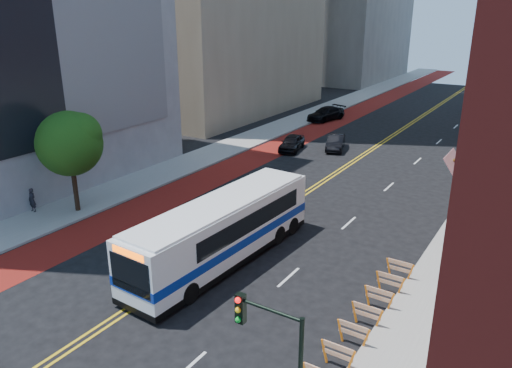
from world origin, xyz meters
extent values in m
plane|color=black|center=(0.00, 0.00, 0.00)|extent=(160.00, 160.00, 0.00)
cube|color=gray|center=(-12.00, 30.00, 0.07)|extent=(4.00, 140.00, 0.15)
cube|color=gray|center=(12.00, 30.00, 0.07)|extent=(4.00, 140.00, 0.15)
cube|color=maroon|center=(-8.10, 30.00, 0.00)|extent=(3.60, 140.00, 0.01)
cube|color=gold|center=(-0.18, 30.00, 0.00)|extent=(0.14, 140.00, 0.01)
cube|color=gold|center=(0.18, 30.00, 0.00)|extent=(0.14, 140.00, 0.01)
cube|color=silver|center=(4.80, -2.00, 0.01)|extent=(0.14, 2.20, 0.01)
cube|color=silver|center=(4.80, 6.00, 0.01)|extent=(0.14, 2.20, 0.01)
cube|color=silver|center=(4.80, 14.00, 0.01)|extent=(0.14, 2.20, 0.01)
cube|color=silver|center=(4.80, 22.00, 0.01)|extent=(0.14, 2.20, 0.01)
cube|color=silver|center=(4.80, 30.00, 0.01)|extent=(0.14, 2.20, 0.01)
cube|color=silver|center=(4.80, 38.00, 0.01)|extent=(0.14, 2.20, 0.01)
cube|color=silver|center=(4.80, 46.00, 0.01)|extent=(0.14, 2.20, 0.01)
cube|color=silver|center=(4.80, 54.00, 0.01)|extent=(0.14, 2.20, 0.01)
cube|color=silver|center=(4.80, 62.00, 0.01)|extent=(0.14, 2.20, 0.01)
cube|color=silver|center=(4.80, 70.00, 0.01)|extent=(0.14, 2.20, 0.01)
cube|color=silver|center=(4.80, 78.00, 0.01)|extent=(0.14, 2.20, 0.01)
cube|color=silver|center=(4.80, 86.00, 0.01)|extent=(0.14, 2.20, 0.01)
cube|color=#9E9384|center=(14.05, 12.00, 2.00)|extent=(0.50, 36.00, 4.00)
cube|color=black|center=(14.15, 6.00, 1.10)|extent=(0.35, 2.80, 2.20)
cube|color=black|center=(14.15, 13.00, 1.10)|extent=(0.35, 2.80, 2.20)
cylinder|color=#A57F33|center=(12.70, 8.00, 7.60)|extent=(2.85, 0.12, 2.05)
cube|color=#B21419|center=(11.70, 8.00, 6.60)|extent=(0.75, 1.90, 1.05)
cube|color=navy|center=(12.25, 8.45, 7.15)|extent=(0.39, 0.85, 0.52)
cube|color=orange|center=(9.05, 1.10, 0.50)|extent=(0.32, 0.06, 0.99)
cube|color=orange|center=(10.15, 1.10, 0.50)|extent=(0.32, 0.06, 0.99)
cube|color=orange|center=(9.60, 1.10, 0.90)|extent=(1.25, 0.05, 0.22)
cube|color=orange|center=(9.60, 1.10, 0.55)|extent=(1.25, 0.05, 0.18)
cube|color=orange|center=(9.05, 2.65, 0.50)|extent=(0.32, 0.06, 0.99)
cube|color=orange|center=(10.15, 2.65, 0.50)|extent=(0.32, 0.06, 0.99)
cube|color=orange|center=(9.60, 2.65, 0.90)|extent=(1.25, 0.05, 0.22)
cube|color=orange|center=(9.60, 2.65, 0.55)|extent=(1.25, 0.05, 0.18)
cube|color=orange|center=(9.05, 4.20, 0.50)|extent=(0.32, 0.06, 0.99)
cube|color=orange|center=(10.15, 4.20, 0.50)|extent=(0.32, 0.06, 0.99)
cube|color=orange|center=(9.60, 4.20, 0.90)|extent=(1.25, 0.05, 0.22)
cube|color=orange|center=(9.60, 4.20, 0.55)|extent=(1.25, 0.05, 0.18)
cube|color=orange|center=(9.05, 5.75, 0.50)|extent=(0.32, 0.06, 0.99)
cube|color=orange|center=(10.15, 5.75, 0.50)|extent=(0.32, 0.06, 0.99)
cube|color=orange|center=(9.60, 5.75, 0.90)|extent=(1.25, 0.05, 0.22)
cube|color=orange|center=(9.60, 5.75, 0.55)|extent=(1.25, 0.05, 0.18)
cube|color=orange|center=(9.05, 7.30, 0.50)|extent=(0.32, 0.06, 0.99)
cube|color=orange|center=(10.15, 7.30, 0.50)|extent=(0.32, 0.06, 0.99)
cube|color=orange|center=(9.60, 7.30, 0.90)|extent=(1.25, 0.05, 0.22)
cube|color=orange|center=(9.60, 7.30, 0.55)|extent=(1.25, 0.05, 0.18)
cube|color=orange|center=(9.05, 8.85, 0.50)|extent=(0.32, 0.06, 0.99)
cube|color=orange|center=(10.15, 8.85, 0.50)|extent=(0.32, 0.06, 0.99)
cube|color=orange|center=(9.60, 8.85, 0.90)|extent=(1.25, 0.05, 0.22)
cube|color=orange|center=(9.60, 8.85, 0.55)|extent=(1.25, 0.05, 0.18)
cylinder|color=black|center=(-11.30, 6.00, 1.75)|extent=(0.32, 0.32, 3.20)
sphere|color=#12400D|center=(-11.30, 6.00, 4.75)|extent=(4.20, 4.20, 4.20)
sphere|color=#12400D|center=(-10.70, 6.40, 5.35)|extent=(2.80, 2.80, 2.80)
sphere|color=#12400D|center=(-11.80, 5.70, 5.15)|extent=(2.40, 2.40, 2.40)
cylinder|color=black|center=(9.30, -3.50, 5.05)|extent=(2.00, 0.10, 0.10)
cube|color=black|center=(8.30, -3.50, 4.75)|extent=(0.28, 0.22, 0.95)
sphere|color=red|center=(8.30, -3.64, 5.10)|extent=(0.18, 0.18, 0.18)
sphere|color=yellow|center=(8.30, -3.64, 4.77)|extent=(0.18, 0.18, 0.18)
sphere|color=#0CA526|center=(8.30, -3.64, 4.44)|extent=(0.18, 0.18, 0.18)
cube|color=white|center=(0.97, 5.63, 1.88)|extent=(3.37, 12.84, 3.02)
cube|color=navy|center=(0.97, 5.63, 1.43)|extent=(3.41, 12.88, 0.48)
cube|color=black|center=(1.01, 6.47, 2.39)|extent=(3.24, 9.03, 1.01)
cube|color=black|center=(0.66, -0.69, 2.12)|extent=(2.43, 0.22, 1.70)
cube|color=black|center=(1.27, 11.95, 2.33)|extent=(2.21, 0.21, 1.06)
cube|color=#FF5905|center=(0.66, -0.71, 3.18)|extent=(1.93, 0.18, 0.32)
cube|color=white|center=(0.97, 5.63, 3.45)|extent=(3.20, 12.20, 0.13)
cube|color=black|center=(0.97, 5.63, 0.37)|extent=(3.40, 12.87, 0.32)
cylinder|color=black|center=(-0.48, 1.62, 0.53)|extent=(0.37, 1.07, 1.06)
cylinder|color=black|center=(2.02, 1.50, 0.53)|extent=(0.37, 1.07, 1.06)
cylinder|color=black|center=(-0.11, 9.24, 0.53)|extent=(0.37, 1.07, 1.06)
cylinder|color=black|center=(2.39, 9.12, 0.53)|extent=(0.37, 1.07, 1.06)
cylinder|color=black|center=(-0.04, 10.77, 0.53)|extent=(0.37, 1.07, 1.06)
cylinder|color=black|center=(2.46, 10.65, 0.53)|extent=(0.37, 1.07, 1.06)
imported|color=black|center=(-6.43, 27.13, 0.74)|extent=(2.61, 4.60, 1.48)
imported|color=black|center=(-3.00, 29.62, 0.71)|extent=(2.76, 4.57, 1.42)
imported|color=black|center=(-9.30, 41.12, 0.79)|extent=(3.49, 5.85, 1.59)
imported|color=black|center=(-13.60, 4.27, 0.96)|extent=(0.59, 0.39, 1.61)
camera|label=1|loc=(15.32, -13.79, 13.04)|focal=35.00mm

